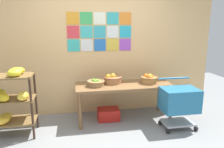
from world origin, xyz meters
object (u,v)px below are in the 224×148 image
object	(u,v)px
banana_shelf_unit	(0,95)
shopping_cart	(179,101)
produce_crate_under_table	(108,114)
fruit_basket_right	(112,79)
fruit_basket_left	(96,83)
display_table	(124,88)
fruit_basket_back_left	(149,79)

from	to	relation	value
banana_shelf_unit	shopping_cart	bearing A→B (deg)	-4.19
banana_shelf_unit	produce_crate_under_table	size ratio (longest dim) A/B	2.86
fruit_basket_right	fruit_basket_left	bearing A→B (deg)	-154.94
banana_shelf_unit	shopping_cart	distance (m)	2.90
produce_crate_under_table	fruit_basket_left	bearing A→B (deg)	-166.13
produce_crate_under_table	shopping_cart	size ratio (longest dim) A/B	0.47
fruit_basket_right	produce_crate_under_table	xyz separation A→B (m)	(-0.09, -0.09, -0.66)
display_table	shopping_cart	world-z (taller)	shopping_cart
fruit_basket_back_left	produce_crate_under_table	size ratio (longest dim) A/B	0.79
fruit_basket_right	produce_crate_under_table	size ratio (longest dim) A/B	0.91
banana_shelf_unit	fruit_basket_right	xyz separation A→B (m)	(1.84, 0.43, 0.08)
shopping_cart	display_table	bearing A→B (deg)	158.54
fruit_basket_left	shopping_cart	distance (m)	1.48
fruit_basket_back_left	shopping_cart	size ratio (longest dim) A/B	0.37
fruit_basket_right	fruit_basket_left	world-z (taller)	fruit_basket_right
banana_shelf_unit	fruit_basket_back_left	bearing A→B (deg)	6.75
fruit_basket_right	fruit_basket_back_left	distance (m)	0.69
banana_shelf_unit	fruit_basket_back_left	distance (m)	2.54
banana_shelf_unit	fruit_basket_left	world-z (taller)	banana_shelf_unit
fruit_basket_right	shopping_cart	xyz separation A→B (m)	(1.04, -0.64, -0.28)
fruit_basket_back_left	produce_crate_under_table	xyz separation A→B (m)	(-0.77, 0.04, -0.66)
display_table	fruit_basket_right	distance (m)	0.27
produce_crate_under_table	shopping_cart	world-z (taller)	shopping_cart
banana_shelf_unit	fruit_basket_right	world-z (taller)	banana_shelf_unit
banana_shelf_unit	fruit_basket_right	distance (m)	1.89
shopping_cart	produce_crate_under_table	bearing A→B (deg)	164.65
banana_shelf_unit	fruit_basket_back_left	world-z (taller)	banana_shelf_unit
fruit_basket_back_left	fruit_basket_left	xyz separation A→B (m)	(-1.01, -0.02, -0.02)
fruit_basket_right	display_table	bearing A→B (deg)	-30.33
shopping_cart	fruit_basket_right	bearing A→B (deg)	158.80
fruit_basket_right	shopping_cart	size ratio (longest dim) A/B	0.43
fruit_basket_back_left	produce_crate_under_table	bearing A→B (deg)	177.31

